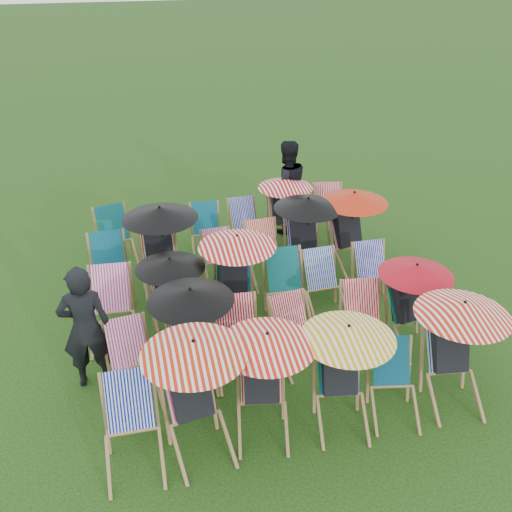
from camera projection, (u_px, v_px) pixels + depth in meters
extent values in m
plane|color=black|center=(255.00, 321.00, 8.82)|extent=(100.00, 100.00, 0.00)
cube|color=#071995|center=(129.00, 401.00, 6.35)|extent=(0.52, 0.39, 0.61)
cube|color=#EC2F7B|center=(189.00, 388.00, 6.52)|extent=(0.58, 0.47, 0.62)
cube|color=black|center=(190.00, 391.00, 6.47)|extent=(0.50, 0.52, 0.65)
sphere|color=tan|center=(185.00, 362.00, 6.39)|extent=(0.23, 0.23, 0.23)
cylinder|color=black|center=(195.00, 373.00, 6.32)|extent=(0.03, 0.03, 0.76)
cone|color=red|center=(194.00, 348.00, 6.15)|extent=(1.19, 1.19, 0.18)
cube|color=red|center=(261.00, 375.00, 6.77)|extent=(0.55, 0.45, 0.58)
cube|color=black|center=(261.00, 378.00, 6.73)|extent=(0.48, 0.49, 0.61)
sphere|color=tan|center=(261.00, 351.00, 6.66)|extent=(0.21, 0.21, 0.21)
cylinder|color=black|center=(267.00, 362.00, 6.57)|extent=(0.03, 0.03, 0.71)
cone|color=red|center=(267.00, 340.00, 6.41)|extent=(1.12, 1.12, 0.17)
cube|color=#0A6C3A|center=(338.00, 367.00, 6.90)|extent=(0.54, 0.43, 0.58)
cube|color=black|center=(339.00, 370.00, 6.85)|extent=(0.47, 0.48, 0.61)
sphere|color=tan|center=(339.00, 344.00, 6.78)|extent=(0.21, 0.21, 0.21)
cylinder|color=black|center=(346.00, 354.00, 6.69)|extent=(0.03, 0.03, 0.71)
cone|color=#DBA00B|center=(348.00, 332.00, 6.53)|extent=(1.12, 1.12, 0.17)
cube|color=#095E32|center=(391.00, 361.00, 7.05)|extent=(0.52, 0.43, 0.55)
cube|color=#0827AF|center=(447.00, 345.00, 7.22)|extent=(0.55, 0.43, 0.61)
cube|color=black|center=(449.00, 348.00, 7.18)|extent=(0.48, 0.49, 0.63)
sphere|color=tan|center=(450.00, 321.00, 7.11)|extent=(0.22, 0.22, 0.22)
cylinder|color=black|center=(459.00, 331.00, 7.01)|extent=(0.03, 0.03, 0.74)
cone|color=red|center=(464.00, 309.00, 6.85)|extent=(1.17, 1.17, 0.18)
cube|color=#E32D80|center=(127.00, 342.00, 7.32)|extent=(0.53, 0.41, 0.58)
cube|color=red|center=(187.00, 329.00, 7.57)|extent=(0.49, 0.36, 0.58)
cube|color=black|center=(188.00, 331.00, 7.52)|extent=(0.41, 0.42, 0.61)
sphere|color=tan|center=(185.00, 307.00, 7.45)|extent=(0.21, 0.21, 0.21)
cylinder|color=black|center=(192.00, 316.00, 7.37)|extent=(0.03, 0.03, 0.71)
cone|color=black|center=(190.00, 295.00, 7.21)|extent=(1.12, 1.12, 0.17)
cube|color=red|center=(236.00, 319.00, 7.70)|extent=(0.54, 0.42, 0.61)
cube|color=red|center=(290.00, 315.00, 7.88)|extent=(0.52, 0.41, 0.56)
cube|color=red|center=(362.00, 302.00, 8.09)|extent=(0.55, 0.43, 0.59)
cube|color=#0B773E|center=(404.00, 301.00, 8.22)|extent=(0.50, 0.40, 0.54)
cube|color=black|center=(406.00, 302.00, 8.18)|extent=(0.43, 0.45, 0.57)
sphere|color=tan|center=(405.00, 282.00, 8.11)|extent=(0.20, 0.20, 0.20)
cylinder|color=black|center=(414.00, 288.00, 8.05)|extent=(0.03, 0.03, 0.67)
cone|color=#AF0A18|center=(417.00, 270.00, 7.90)|extent=(1.05, 1.05, 0.16)
cube|color=#D82B8A|center=(111.00, 288.00, 8.33)|extent=(0.56, 0.43, 0.63)
cube|color=red|center=(168.00, 292.00, 8.45)|extent=(0.47, 0.36, 0.53)
cube|color=black|center=(168.00, 294.00, 8.41)|extent=(0.40, 0.41, 0.55)
sphere|color=tan|center=(166.00, 274.00, 8.34)|extent=(0.19, 0.19, 0.19)
cylinder|color=black|center=(171.00, 281.00, 8.27)|extent=(0.03, 0.03, 0.64)
cone|color=black|center=(170.00, 263.00, 8.13)|extent=(1.01, 1.01, 0.16)
cube|color=#0A6F3D|center=(233.00, 274.00, 8.74)|extent=(0.57, 0.47, 0.60)
cube|color=black|center=(233.00, 276.00, 8.70)|extent=(0.50, 0.52, 0.63)
sphere|color=tan|center=(233.00, 253.00, 8.63)|extent=(0.22, 0.22, 0.22)
cylinder|color=black|center=(237.00, 261.00, 8.53)|extent=(0.03, 0.03, 0.74)
cone|color=red|center=(237.00, 241.00, 8.36)|extent=(1.16, 1.16, 0.18)
cube|color=#0B752D|center=(284.00, 270.00, 8.83)|extent=(0.53, 0.40, 0.62)
cube|color=#072894|center=(320.00, 268.00, 8.94)|extent=(0.50, 0.37, 0.58)
cube|color=#0C0799|center=(370.00, 260.00, 9.18)|extent=(0.49, 0.36, 0.57)
cube|color=#0A703D|center=(108.00, 252.00, 9.33)|extent=(0.52, 0.39, 0.61)
cube|color=red|center=(158.00, 246.00, 9.45)|extent=(0.54, 0.41, 0.64)
cube|color=black|center=(159.00, 248.00, 9.40)|extent=(0.46, 0.47, 0.67)
sphere|color=tan|center=(156.00, 226.00, 9.32)|extent=(0.23, 0.23, 0.23)
cylinder|color=black|center=(162.00, 233.00, 9.23)|extent=(0.03, 0.03, 0.78)
cone|color=black|center=(160.00, 213.00, 9.06)|extent=(1.22, 1.22, 0.19)
cube|color=#D22A78|center=(217.00, 245.00, 9.71)|extent=(0.46, 0.34, 0.53)
cube|color=red|center=(262.00, 238.00, 9.79)|extent=(0.52, 0.39, 0.59)
cube|color=#0E08AC|center=(302.00, 234.00, 9.92)|extent=(0.54, 0.42, 0.60)
cube|color=black|center=(303.00, 235.00, 9.88)|extent=(0.46, 0.47, 0.63)
sphere|color=tan|center=(302.00, 215.00, 9.80)|extent=(0.22, 0.22, 0.22)
cylinder|color=black|center=(307.00, 221.00, 9.71)|extent=(0.03, 0.03, 0.74)
cone|color=black|center=(308.00, 203.00, 9.55)|extent=(1.16, 1.16, 0.18)
cube|color=#FD3272|center=(345.00, 228.00, 10.08)|extent=(0.56, 0.45, 0.61)
cube|color=black|center=(347.00, 230.00, 10.04)|extent=(0.49, 0.50, 0.64)
sphere|color=tan|center=(345.00, 210.00, 9.96)|extent=(0.22, 0.22, 0.22)
cylinder|color=black|center=(352.00, 216.00, 9.89)|extent=(0.03, 0.03, 0.75)
cone|color=red|center=(354.00, 197.00, 9.72)|extent=(1.18, 1.18, 0.18)
cube|color=#0A6929|center=(112.00, 223.00, 10.28)|extent=(0.56, 0.45, 0.60)
cube|color=#D52A67|center=(155.00, 225.00, 10.43)|extent=(0.45, 0.34, 0.52)
cube|color=#09613D|center=(205.00, 218.00, 10.60)|extent=(0.49, 0.38, 0.55)
cube|color=#0811A6|center=(243.00, 213.00, 10.80)|extent=(0.47, 0.35, 0.55)
cube|color=red|center=(281.00, 209.00, 10.98)|extent=(0.47, 0.36, 0.54)
cube|color=black|center=(282.00, 210.00, 10.94)|extent=(0.40, 0.41, 0.57)
sphere|color=tan|center=(281.00, 194.00, 10.88)|extent=(0.20, 0.20, 0.20)
cylinder|color=black|center=(285.00, 198.00, 10.80)|extent=(0.03, 0.03, 0.66)
cone|color=#C0090B|center=(286.00, 184.00, 10.65)|extent=(1.04, 1.04, 0.16)
cube|color=red|center=(327.00, 199.00, 11.21)|extent=(0.57, 0.46, 0.60)
imported|color=black|center=(86.00, 328.00, 7.19)|extent=(0.65, 0.43, 1.76)
imported|color=black|center=(286.00, 187.00, 11.07)|extent=(0.98, 0.80, 1.87)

